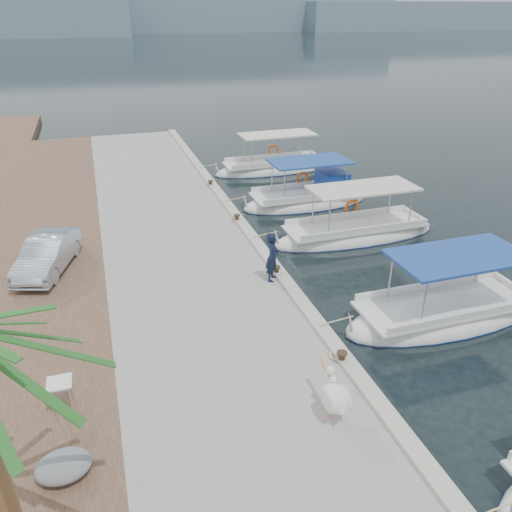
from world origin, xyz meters
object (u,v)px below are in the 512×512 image
Objects in this scene: fisherman at (272,257)px; pelican at (335,396)px; fishing_caique_c at (355,235)px; fishing_caique_d at (307,201)px; fishing_caique_b at (443,316)px; fishing_caique_e at (274,169)px; parked_car at (47,254)px.

pelican is at bearing -153.79° from fisherman.
fishing_caique_d is (-0.39, 4.33, 0.07)m from fishing_caique_c.
fishing_caique_b and fishing_caique_c have the same top height.
fishing_caique_e is (0.33, 5.80, -0.07)m from fishing_caique_d.
fishing_caique_d is 14.94m from pelican.
fishing_caique_e is 1.98× the size of parked_car.
fishing_caique_e reaches higher than parked_car.
fisherman is (-4.50, -7.55, 1.16)m from fishing_caique_d.
fishing_caique_e is at bearing 13.29° from fisherman.
fishing_caique_c is 10.13m from fishing_caique_e.
pelican is (-5.36, -3.20, 0.95)m from fishing_caique_b.
fishing_caique_b is 4.71× the size of pelican.
fishing_caique_c is at bearing 18.31° from parked_car.
parked_car is at bearing 151.98° from fishing_caique_b.
fishing_caique_d is at bearing 90.43° from fishing_caique_b.
fishing_caique_c is 5.14× the size of pelican.
fishing_caique_c is 1.01× the size of fishing_caique_e.
fishing_caique_b and fishing_caique_d have the same top height.
fishing_caique_b is at bearing -91.81° from fisherman.
fishing_caique_b is 3.93× the size of fisherman.
parked_car is (-11.80, 6.28, 0.98)m from fishing_caique_b.
parked_car is (-7.22, 3.07, -0.26)m from fisherman.
fishing_caique_b is at bearing -92.72° from fishing_caique_c.
pelican is at bearing -110.72° from fishing_caique_d.
fishing_caique_b is 16.55m from fishing_caique_e.
parked_car is (-6.44, 9.48, 0.03)m from pelican.
fisherman is at bearing -5.45° from parked_car.
fishing_caique_d and fishing_caique_e have the same top height.
fishing_caique_e is at bearing 58.07° from parked_car.
pelican is 11.46m from parked_car.
fishing_caique_e is 14.25m from fisherman.
fishing_caique_b is 0.93× the size of fishing_caique_e.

